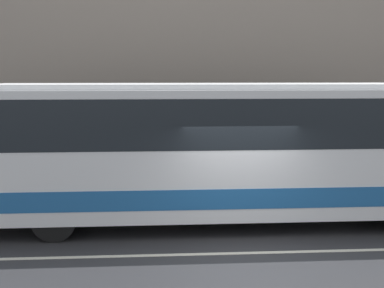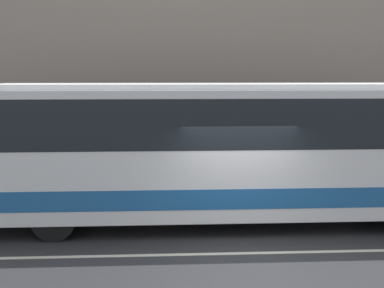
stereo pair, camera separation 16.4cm
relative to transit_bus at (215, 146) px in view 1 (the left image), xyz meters
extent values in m
plane|color=#2D2D30|center=(0.39, -2.23, -1.91)|extent=(60.00, 60.00, 0.00)
cube|color=gray|center=(0.39, 3.34, -1.83)|extent=(60.00, 3.15, 0.15)
cube|color=gray|center=(0.39, 5.07, 3.97)|extent=(60.00, 0.30, 11.76)
cube|color=#2D2B28|center=(0.39, 4.90, -0.51)|extent=(60.00, 0.06, 2.80)
cube|color=beige|center=(0.39, -2.23, -1.90)|extent=(54.00, 0.14, 0.01)
cube|color=white|center=(-0.01, 0.00, -0.10)|extent=(12.08, 2.58, 2.91)
cube|color=#1E5999|center=(-0.01, 0.00, -1.01)|extent=(12.02, 2.61, 0.45)
cube|color=black|center=(-0.01, 0.00, 0.62)|extent=(11.72, 2.60, 1.11)
cube|color=white|center=(-0.01, 0.00, 1.42)|extent=(10.27, 2.19, 0.12)
cylinder|color=black|center=(4.44, 1.13, -1.43)|extent=(0.97, 0.28, 0.97)
cylinder|color=black|center=(-3.65, -1.13, -1.43)|extent=(0.97, 0.28, 0.97)
cylinder|color=black|center=(-3.65, 1.13, -1.43)|extent=(0.97, 0.28, 0.97)
cylinder|color=#333338|center=(1.85, 3.90, -1.04)|extent=(0.36, 0.36, 1.43)
sphere|color=tan|center=(1.85, 3.90, -0.20)|extent=(0.26, 0.26, 0.26)
camera|label=1|loc=(-1.49, -12.58, 1.72)|focal=50.00mm
camera|label=2|loc=(-1.33, -12.59, 1.72)|focal=50.00mm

